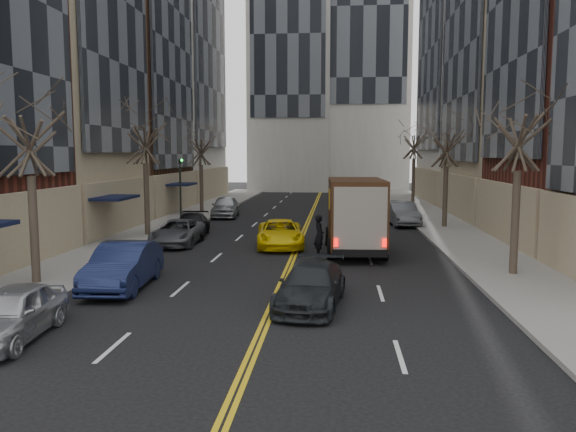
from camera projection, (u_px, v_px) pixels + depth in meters
name	position (u px, v px, depth m)	size (l,w,h in m)	color
ground	(239.00, 385.00, 11.58)	(160.00, 160.00, 0.00)	black
sidewalk_left	(179.00, 221.00, 39.08)	(4.00, 66.00, 0.15)	slate
sidewalk_right	(442.00, 224.00, 37.53)	(4.00, 66.00, 0.15)	slate
streetwall_left	(93.00, 8.00, 41.83)	(14.00, 49.50, 36.00)	#562319
streetwall_right	(539.00, 9.00, 40.35)	(12.26, 49.00, 34.00)	#4C301E
tree_lf_near	(28.00, 111.00, 19.56)	(3.20, 3.20, 8.41)	#382D23
tree_lf_mid	(145.00, 120.00, 31.40)	(3.20, 3.20, 8.91)	#382D23
tree_lf_far	(201.00, 137.00, 44.33)	(3.20, 3.20, 8.12)	#382D23
tree_rt_near	(520.00, 108.00, 20.99)	(3.20, 3.20, 8.71)	#382D23
tree_rt_mid	(447.00, 130.00, 34.88)	(3.20, 3.20, 8.32)	#382D23
tree_rt_far	(415.00, 131.00, 49.67)	(3.20, 3.20, 9.11)	#382D23
traffic_signal	(180.00, 186.00, 33.68)	(0.29, 0.26, 4.70)	black
ups_truck	(355.00, 216.00, 26.66)	(2.88, 6.61, 3.57)	black
observer_sedan	(311.00, 286.00, 17.49)	(2.38, 4.73, 1.32)	black
taxi	(280.00, 234.00, 28.58)	(2.28, 4.95, 1.38)	yellow
pedestrian	(319.00, 236.00, 25.99)	(0.71, 0.46, 1.94)	black
parked_lf_a	(11.00, 313.00, 14.33)	(1.66, 4.11, 1.40)	#B2B3BA
parked_lf_b	(123.00, 266.00, 19.82)	(1.69, 4.86, 1.60)	#131B3E
parked_lf_c	(178.00, 232.00, 29.30)	(2.17, 4.71, 1.31)	#4C4E54
parked_lf_d	(191.00, 225.00, 32.05)	(1.84, 4.53, 1.31)	black
parked_lf_e	(225.00, 207.00, 41.85)	(1.87, 4.64, 1.58)	#9EA1A5
parked_rt_a	(402.00, 214.00, 37.23)	(1.63, 4.69, 1.54)	#4F5357
parked_rt_b	(397.00, 210.00, 40.08)	(2.30, 4.98, 1.38)	#9E9FA5
parked_rt_c	(375.00, 199.00, 48.71)	(2.19, 5.38, 1.56)	black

